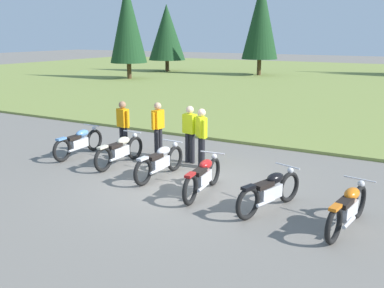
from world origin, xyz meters
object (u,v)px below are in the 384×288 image
object	(u,v)px
motorcycle_orange	(348,208)
motorcycle_cream	(120,150)
motorcycle_sky_blue	(79,142)
rider_in_hivis_vest	(158,126)
motorcycle_silver	(160,161)
motorcycle_black	(270,191)
rider_checking_bike	(123,125)
rider_with_back_turned	(190,131)
motorcycle_red	(203,176)
rider_near_row_end	(202,134)

from	to	relation	value
motorcycle_orange	motorcycle_cream	bearing A→B (deg)	169.29
motorcycle_cream	motorcycle_orange	xyz separation A→B (m)	(6.40, -1.21, 0.00)
motorcycle_sky_blue	rider_in_hivis_vest	size ratio (longest dim) A/B	1.26
motorcycle_cream	motorcycle_silver	size ratio (longest dim) A/B	1.00
motorcycle_black	rider_checking_bike	xyz separation A→B (m)	(-5.40, 1.97, 0.51)
motorcycle_silver	rider_with_back_turned	xyz separation A→B (m)	(0.02, 1.55, 0.51)
rider_in_hivis_vest	motorcycle_cream	bearing A→B (deg)	-109.91
motorcycle_orange	rider_with_back_turned	size ratio (longest dim) A/B	1.25
motorcycle_cream	rider_in_hivis_vest	size ratio (longest dim) A/B	1.26
motorcycle_sky_blue	motorcycle_red	xyz separation A→B (m)	(4.82, -1.03, 0.00)
motorcycle_cream	motorcycle_orange	size ratio (longest dim) A/B	1.01
motorcycle_orange	rider_in_hivis_vest	xyz separation A→B (m)	(-5.94, 2.49, 0.51)
motorcycle_silver	motorcycle_orange	bearing A→B (deg)	-9.96
motorcycle_cream	motorcycle_sky_blue	bearing A→B (deg)	175.18
motorcycle_silver	rider_near_row_end	world-z (taller)	rider_near_row_end
motorcycle_orange	rider_near_row_end	bearing A→B (deg)	153.29
rider_near_row_end	rider_with_back_turned	size ratio (longest dim) A/B	1.00
motorcycle_orange	motorcycle_red	bearing A→B (deg)	174.31
motorcycle_red	rider_near_row_end	bearing A→B (deg)	118.80
motorcycle_silver	motorcycle_red	distance (m)	1.62
rider_with_back_turned	rider_in_hivis_vest	bearing A→B (deg)	175.43
motorcycle_black	motorcycle_orange	bearing A→B (deg)	-6.51
motorcycle_orange	rider_checking_bike	size ratio (longest dim) A/B	1.25
motorcycle_cream	motorcycle_silver	bearing A→B (deg)	-12.95
motorcycle_sky_blue	motorcycle_orange	distance (m)	8.20
motorcycle_sky_blue	rider_near_row_end	bearing A→B (deg)	11.83
motorcycle_red	rider_with_back_turned	distance (m)	2.61
motorcycle_black	motorcycle_orange	distance (m)	1.61
motorcycle_silver	motorcycle_cream	bearing A→B (deg)	167.05
rider_checking_bike	rider_with_back_turned	distance (m)	2.23
motorcycle_red	motorcycle_black	xyz separation A→B (m)	(1.67, -0.14, 0.00)
motorcycle_red	motorcycle_black	world-z (taller)	same
motorcycle_sky_blue	motorcycle_cream	world-z (taller)	same
motorcycle_red	rider_with_back_turned	world-z (taller)	rider_with_back_turned
motorcycle_cream	rider_checking_bike	size ratio (longest dim) A/B	1.26
motorcycle_sky_blue	rider_near_row_end	world-z (taller)	rider_near_row_end
motorcycle_orange	rider_in_hivis_vest	distance (m)	6.46
motorcycle_sky_blue	motorcycle_cream	xyz separation A→B (m)	(1.69, -0.14, 0.00)
motorcycle_cream	rider_with_back_turned	distance (m)	2.07
motorcycle_cream	motorcycle_red	xyz separation A→B (m)	(3.13, -0.88, 0.00)
motorcycle_sky_blue	rider_checking_bike	world-z (taller)	rider_checking_bike
motorcycle_black	rider_with_back_turned	xyz separation A→B (m)	(-3.18, 2.21, 0.51)
rider_in_hivis_vest	motorcycle_sky_blue	bearing A→B (deg)	-152.19
motorcycle_cream	motorcycle_orange	bearing A→B (deg)	-10.71
rider_near_row_end	rider_checking_bike	size ratio (longest dim) A/B	1.00
rider_in_hivis_vest	rider_with_back_turned	size ratio (longest dim) A/B	1.00
motorcycle_black	rider_in_hivis_vest	xyz separation A→B (m)	(-4.34, 2.31, 0.51)
motorcycle_red	motorcycle_black	distance (m)	1.68
motorcycle_orange	rider_with_back_turned	distance (m)	5.38
motorcycle_sky_blue	motorcycle_orange	bearing A→B (deg)	-9.50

